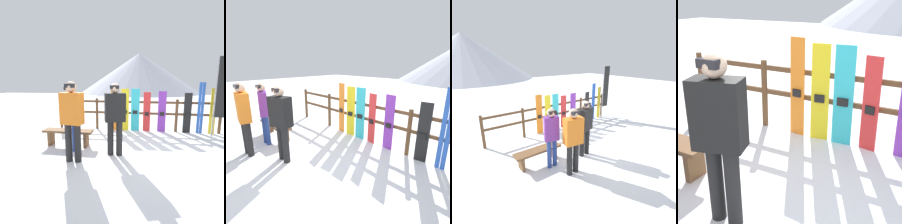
% 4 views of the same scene
% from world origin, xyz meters
% --- Properties ---
extents(ground_plane, '(40.00, 40.00, 0.00)m').
position_xyz_m(ground_plane, '(0.00, 0.00, 0.00)').
color(ground_plane, white).
extents(fence, '(5.81, 0.10, 1.16)m').
position_xyz_m(fence, '(0.00, 1.95, 0.69)').
color(fence, brown).
rests_on(fence, ground).
extents(bench, '(1.37, 0.36, 0.45)m').
position_xyz_m(bench, '(-1.82, 0.11, 0.33)').
color(bench, brown).
rests_on(bench, ground).
extents(person_orange, '(0.50, 0.33, 1.78)m').
position_xyz_m(person_orange, '(-1.31, -0.82, 1.03)').
color(person_orange, black).
rests_on(person_orange, ground).
extents(person_purple, '(0.43, 0.33, 1.69)m').
position_xyz_m(person_purple, '(-1.58, -0.25, 1.00)').
color(person_purple, navy).
rests_on(person_purple, ground).
extents(person_black, '(0.53, 0.39, 1.73)m').
position_xyz_m(person_black, '(-0.44, -0.33, 1.00)').
color(person_black, black).
rests_on(person_black, ground).
extents(snowboard_orange, '(0.26, 0.08, 1.58)m').
position_xyz_m(snowboard_orange, '(-0.77, 1.89, 0.79)').
color(snowboard_orange, orange).
rests_on(snowboard_orange, ground).
extents(snowboard_yellow, '(0.28, 0.08, 1.51)m').
position_xyz_m(snowboard_yellow, '(-0.38, 1.89, 0.75)').
color(snowboard_yellow, yellow).
rests_on(snowboard_yellow, ground).
extents(snowboard_cyan, '(0.30, 0.07, 1.52)m').
position_xyz_m(snowboard_cyan, '(-0.01, 1.89, 0.76)').
color(snowboard_cyan, '#2DBFCC').
rests_on(snowboard_cyan, ground).
extents(snowboard_red, '(0.25, 0.09, 1.40)m').
position_xyz_m(snowboard_red, '(0.40, 1.89, 0.70)').
color(snowboard_red, red).
rests_on(snowboard_red, ground).
extents(snowboard_purple, '(0.27, 0.08, 1.44)m').
position_xyz_m(snowboard_purple, '(0.92, 1.89, 0.72)').
color(snowboard_purple, purple).
rests_on(snowboard_purple, ground).
extents(snowboard_black_stripe, '(0.26, 0.08, 1.39)m').
position_xyz_m(snowboard_black_stripe, '(1.77, 1.89, 0.69)').
color(snowboard_black_stripe, black).
rests_on(snowboard_black_stripe, ground).
extents(ski_pair_blue, '(0.20, 0.02, 1.75)m').
position_xyz_m(ski_pair_blue, '(2.19, 1.89, 0.87)').
color(ski_pair_blue, blue).
rests_on(ski_pair_blue, ground).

